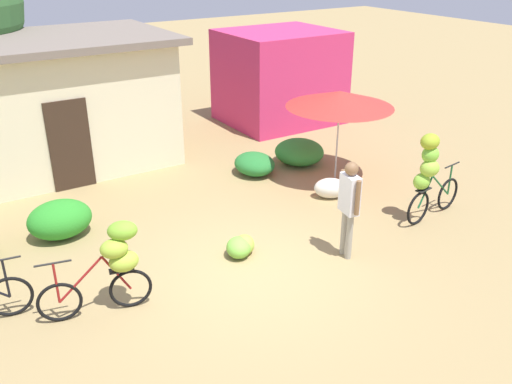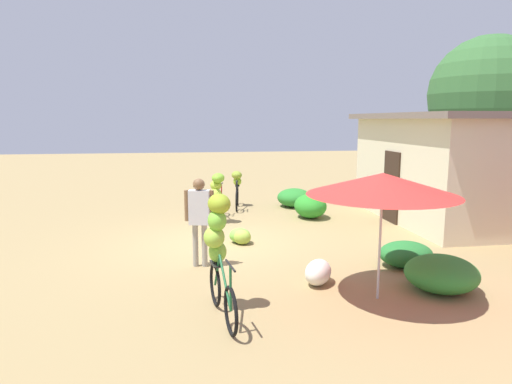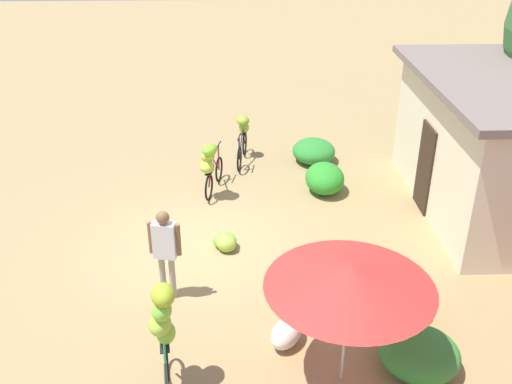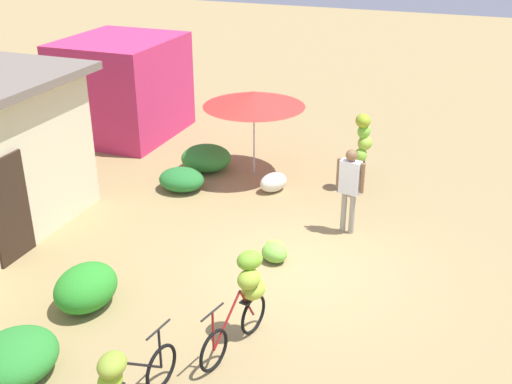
{
  "view_description": "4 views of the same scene",
  "coord_description": "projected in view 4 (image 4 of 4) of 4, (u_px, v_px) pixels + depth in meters",
  "views": [
    {
      "loc": [
        -4.14,
        -6.66,
        5.05
      ],
      "look_at": [
        0.85,
        1.22,
        0.8
      ],
      "focal_mm": 38.76,
      "sensor_mm": 36.0,
      "label": 1
    },
    {
      "loc": [
        10.37,
        -0.66,
        2.89
      ],
      "look_at": [
        -0.23,
        0.99,
        1.16
      ],
      "focal_mm": 31.72,
      "sensor_mm": 36.0,
      "label": 2
    },
    {
      "loc": [
        10.22,
        0.87,
        6.58
      ],
      "look_at": [
        -0.23,
        1.22,
        1.12
      ],
      "focal_mm": 40.91,
      "sensor_mm": 36.0,
      "label": 3
    },
    {
      "loc": [
        -9.44,
        -2.7,
        6.05
      ],
      "look_at": [
        0.35,
        1.03,
        1.2
      ],
      "focal_mm": 44.29,
      "sensor_mm": 36.0,
      "label": 4
    }
  ],
  "objects": [
    {
      "name": "hedge_bush_front_left",
      "position": [
        15.0,
        357.0,
        8.73
      ],
      "size": [
        1.26,
        1.15,
        0.61
      ],
      "primitive_type": "ellipsoid",
      "color": "#2B822E",
      "rests_on": "ground"
    },
    {
      "name": "person_vendor",
      "position": [
        350.0,
        182.0,
        12.23
      ],
      "size": [
        0.27,
        0.57,
        1.76
      ],
      "color": "gray",
      "rests_on": "ground"
    },
    {
      "name": "market_umbrella",
      "position": [
        254.0,
        99.0,
        14.58
      ],
      "size": [
        2.39,
        2.39,
        2.06
      ],
      "color": "beige",
      "rests_on": "ground"
    },
    {
      "name": "banana_pile_on_ground",
      "position": [
        275.0,
        251.0,
        11.64
      ],
      "size": [
        0.7,
        0.67,
        0.35
      ],
      "color": "#73BE3F",
      "rests_on": "ground"
    },
    {
      "name": "hedge_bush_front_right",
      "position": [
        86.0,
        287.0,
        10.22
      ],
      "size": [
        1.17,
        0.94,
        0.71
      ],
      "primitive_type": "ellipsoid",
      "color": "#2B8C28",
      "rests_on": "ground"
    },
    {
      "name": "hedge_bush_by_door",
      "position": [
        206.0,
        158.0,
        15.5
      ],
      "size": [
        1.2,
        1.23,
        0.61
      ],
      "primitive_type": "ellipsoid",
      "color": "#338A33",
      "rests_on": "ground"
    },
    {
      "name": "bicycle_near_pile",
      "position": [
        246.0,
        291.0,
        9.23
      ],
      "size": [
        1.63,
        0.51,
        1.42
      ],
      "color": "black",
      "rests_on": "ground"
    },
    {
      "name": "bicycle_center_loaded",
      "position": [
        363.0,
        145.0,
        14.18
      ],
      "size": [
        1.7,
        0.46,
        1.8
      ],
      "color": "black",
      "rests_on": "ground"
    },
    {
      "name": "bicycle_leftmost",
      "position": [
        122.0,
        379.0,
        7.74
      ],
      "size": [
        1.71,
        0.39,
        1.18
      ],
      "color": "black",
      "rests_on": "ground"
    },
    {
      "name": "hedge_bush_mid",
      "position": [
        182.0,
        179.0,
        14.43
      ],
      "size": [
        0.91,
        1.06,
        0.51
      ],
      "primitive_type": "ellipsoid",
      "color": "#267631",
      "rests_on": "ground"
    },
    {
      "name": "ground_plane",
      "position": [
        302.0,
        268.0,
        11.42
      ],
      "size": [
        60.0,
        60.0,
        0.0
      ],
      "primitive_type": "plane",
      "color": "#988051"
    },
    {
      "name": "produce_sack",
      "position": [
        273.0,
        182.0,
        14.37
      ],
      "size": [
        0.83,
        0.74,
        0.44
      ],
      "primitive_type": "ellipsoid",
      "rotation": [
        0.0,
        0.0,
        2.59
      ],
      "color": "silver",
      "rests_on": "ground"
    },
    {
      "name": "shop_pink",
      "position": [
        123.0,
        87.0,
        17.5
      ],
      "size": [
        3.2,
        2.8,
        2.68
      ],
      "primitive_type": "cube",
      "color": "#CC2F64",
      "rests_on": "ground"
    }
  ]
}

